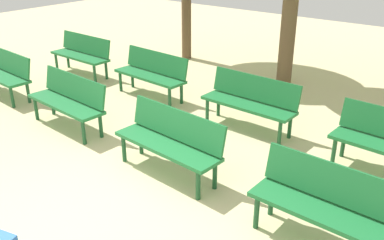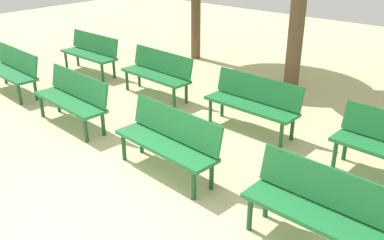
# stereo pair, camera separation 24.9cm
# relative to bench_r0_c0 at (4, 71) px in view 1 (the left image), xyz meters

# --- Properties ---
(ground_plane) EXTENTS (26.55, 26.55, 0.00)m
(ground_plane) POSITION_rel_bench_r0_c0_xyz_m (4.41, -1.81, -0.50)
(ground_plane) COLOR beige
(bench_r0_c0) EXTENTS (1.63, 0.59, 0.87)m
(bench_r0_c0) POSITION_rel_bench_r0_c0_xyz_m (0.00, 0.00, 0.00)
(bench_r0_c0) COLOR #1E7238
(bench_r0_c0) RESTS_ON ground_plane
(bench_r0_c1) EXTENTS (1.63, 0.58, 0.87)m
(bench_r0_c1) POSITION_rel_bench_r0_c0_xyz_m (2.23, -0.14, 0.00)
(bench_r0_c1) COLOR #1E7238
(bench_r0_c1) RESTS_ON ground_plane
(bench_r0_c2) EXTENTS (1.63, 0.59, 0.87)m
(bench_r0_c2) POSITION_rel_bench_r0_c0_xyz_m (4.50, -0.23, 0.00)
(bench_r0_c2) COLOR #1E7238
(bench_r0_c2) RESTS_ON ground_plane
(bench_r0_c3) EXTENTS (1.61, 0.52, 0.87)m
(bench_r0_c3) POSITION_rel_bench_r0_c0_xyz_m (6.73, -0.33, 0.00)
(bench_r0_c3) COLOR #1E7238
(bench_r0_c3) RESTS_ON ground_plane
(bench_r1_c0) EXTENTS (1.61, 0.52, 0.87)m
(bench_r1_c0) POSITION_rel_bench_r0_c0_xyz_m (0.09, 1.83, 0.00)
(bench_r1_c0) COLOR #1E7238
(bench_r1_c0) RESTS_ON ground_plane
(bench_r1_c1) EXTENTS (1.63, 0.58, 0.87)m
(bench_r1_c1) POSITION_rel_bench_r0_c0_xyz_m (2.31, 1.77, 0.00)
(bench_r1_c1) COLOR #1E7238
(bench_r1_c1) RESTS_ON ground_plane
(bench_r1_c2) EXTENTS (1.61, 0.53, 0.87)m
(bench_r1_c2) POSITION_rel_bench_r0_c0_xyz_m (4.59, 1.66, 0.00)
(bench_r1_c2) COLOR #1E7238
(bench_r1_c2) RESTS_ON ground_plane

